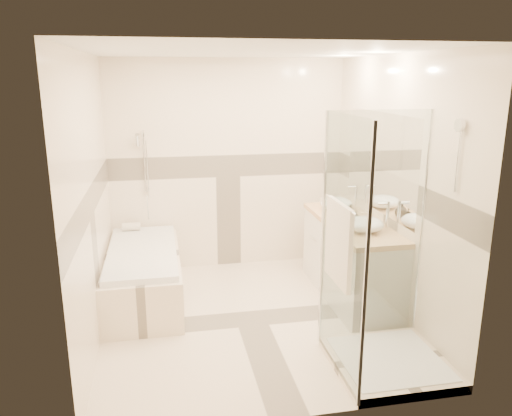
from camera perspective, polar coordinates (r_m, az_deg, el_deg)
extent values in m
cube|color=beige|center=(5.00, -0.59, -12.56)|extent=(2.80, 3.00, 0.01)
cube|color=white|center=(4.44, -0.68, 17.54)|extent=(2.80, 3.00, 0.01)
cube|color=beige|center=(6.02, -3.23, 4.82)|extent=(2.80, 0.01, 2.50)
cube|color=beige|center=(3.15, 4.32, -4.64)|extent=(2.80, 0.01, 2.50)
cube|color=beige|center=(4.53, -18.40, 0.71)|extent=(0.01, 3.00, 2.50)
cube|color=beige|center=(5.00, 15.42, 2.23)|extent=(0.01, 3.00, 2.50)
cube|color=white|center=(5.22, 13.97, 5.08)|extent=(0.01, 1.60, 1.00)
cylinder|color=silver|center=(5.91, -12.63, 5.29)|extent=(0.02, 0.02, 0.70)
cube|color=beige|center=(5.42, -12.69, -7.71)|extent=(0.75, 1.70, 0.50)
cube|color=white|center=(5.32, -12.86, -4.92)|extent=(0.69, 1.60, 0.06)
ellipsoid|color=white|center=(5.34, -12.83, -5.43)|extent=(0.56, 1.40, 0.16)
cube|color=white|center=(5.39, 10.71, -6.02)|extent=(0.55, 1.60, 0.80)
cylinder|color=silver|center=(4.89, 9.33, -6.29)|extent=(0.01, 0.24, 0.01)
cylinder|color=silver|center=(5.60, 6.53, -3.42)|extent=(0.01, 0.24, 0.01)
cube|color=#E4B078|center=(5.26, 10.94, -1.69)|extent=(0.57, 1.62, 0.05)
cube|color=beige|center=(4.38, 14.97, -16.77)|extent=(0.90, 0.90, 0.08)
cube|color=white|center=(4.35, 15.01, -16.27)|extent=(0.80, 0.80, 0.01)
cube|color=white|center=(3.78, 9.89, -4.83)|extent=(0.01, 0.90, 2.00)
cube|color=white|center=(4.33, 13.33, -2.43)|extent=(0.90, 0.01, 2.00)
cylinder|color=silver|center=(3.39, 12.48, -7.32)|extent=(0.03, 0.03, 2.00)
cylinder|color=silver|center=(4.18, 7.64, -2.81)|extent=(0.03, 0.03, 2.00)
cylinder|color=silver|center=(4.54, 18.49, -2.03)|extent=(0.03, 0.03, 2.00)
cylinder|color=silver|center=(3.97, 22.24, 8.74)|extent=(0.03, 0.10, 0.10)
cylinder|color=silver|center=(3.66, 9.61, 0.44)|extent=(0.02, 0.60, 0.02)
cube|color=white|center=(3.75, 9.41, -4.00)|extent=(0.04, 0.48, 0.62)
ellipsoid|color=white|center=(5.61, 9.18, 0.47)|extent=(0.35, 0.35, 0.14)
ellipsoid|color=white|center=(4.90, 12.36, -1.82)|extent=(0.36, 0.36, 0.14)
cylinder|color=silver|center=(5.68, 11.34, 1.23)|extent=(0.03, 0.03, 0.28)
cylinder|color=silver|center=(5.63, 10.94, 2.38)|extent=(0.10, 0.02, 0.02)
cylinder|color=silver|center=(4.97, 14.79, -0.87)|extent=(0.03, 0.03, 0.29)
cylinder|color=silver|center=(4.92, 14.35, 0.47)|extent=(0.10, 0.02, 0.02)
imported|color=black|center=(5.10, 11.35, -1.12)|extent=(0.08, 0.08, 0.14)
imported|color=black|center=(5.23, 10.72, -0.50)|extent=(0.17, 0.17, 0.17)
cube|color=white|center=(5.82, 8.44, 0.65)|extent=(0.17, 0.24, 0.07)
cylinder|color=white|center=(5.96, -14.06, -2.08)|extent=(0.20, 0.09, 0.09)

